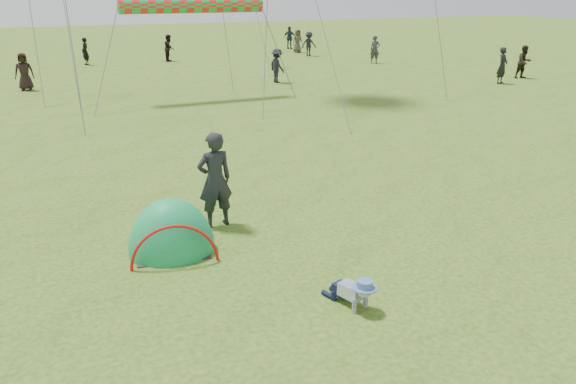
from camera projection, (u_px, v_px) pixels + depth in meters
name	position (u px, v px, depth m)	size (l,w,h in m)	color
ground	(376.00, 312.00, 8.34)	(140.00, 140.00, 0.00)	#1A570A
crawling_toddler	(354.00, 291.00, 8.40)	(0.48, 0.69, 0.53)	black
popup_tent	(173.00, 251.00, 10.25)	(1.56, 1.29, 2.02)	#0C853B
standing_adult	(215.00, 180.00, 11.05)	(0.71, 0.46, 1.94)	black
crowd_person_0	(502.00, 66.00, 27.66)	(0.64, 0.42, 1.77)	black
crowd_person_1	(524.00, 62.00, 29.35)	(0.82, 0.64, 1.68)	black
crowd_person_4	(298.00, 41.00, 40.84)	(0.81, 0.52, 1.65)	#443C32
crowd_person_6	(85.00, 51.00, 34.33)	(0.60, 0.39, 1.63)	black
crowd_person_7	(169.00, 48.00, 36.01)	(0.81, 0.63, 1.67)	black
crowd_person_9	(277.00, 66.00, 28.00)	(1.08, 0.62, 1.67)	black
crowd_person_10	(24.00, 72.00, 25.87)	(0.84, 0.54, 1.71)	black
crowd_person_12	(375.00, 50.00, 35.04)	(0.62, 0.40, 1.69)	#2F3035
crowd_person_14	(290.00, 38.00, 43.16)	(0.99, 0.41, 1.69)	#1E2A38
crowd_person_15	(309.00, 44.00, 38.80)	(1.06, 0.61, 1.64)	black
rainbow_tube_kite	(193.00, 5.00, 22.91)	(0.64, 0.64, 5.93)	red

